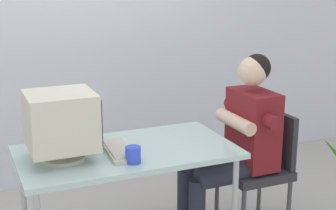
{
  "coord_description": "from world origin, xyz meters",
  "views": [
    {
      "loc": [
        -0.91,
        -2.73,
        1.77
      ],
      "look_at": [
        0.27,
        0.0,
        0.97
      ],
      "focal_mm": 53.99,
      "sensor_mm": 36.0,
      "label": 1
    }
  ],
  "objects_px": {
    "person_seated": "(237,140)",
    "office_chair": "(261,163)",
    "keyboard": "(119,150)",
    "desk_mug": "(133,155)",
    "crt_monitor": "(62,122)",
    "desk": "(127,158)"
  },
  "relations": [
    {
      "from": "person_seated",
      "to": "office_chair",
      "type": "bearing_deg",
      "value": 0.0
    },
    {
      "from": "keyboard",
      "to": "desk_mug",
      "type": "xyz_separation_m",
      "value": [
        0.02,
        -0.19,
        0.03
      ]
    },
    {
      "from": "crt_monitor",
      "to": "desk",
      "type": "bearing_deg",
      "value": 1.07
    },
    {
      "from": "keyboard",
      "to": "desk_mug",
      "type": "distance_m",
      "value": 0.19
    },
    {
      "from": "desk",
      "to": "keyboard",
      "type": "distance_m",
      "value": 0.09
    },
    {
      "from": "person_seated",
      "to": "desk_mug",
      "type": "height_order",
      "value": "person_seated"
    },
    {
      "from": "crt_monitor",
      "to": "keyboard",
      "type": "distance_m",
      "value": 0.39
    },
    {
      "from": "person_seated",
      "to": "keyboard",
      "type": "bearing_deg",
      "value": -176.48
    },
    {
      "from": "desk",
      "to": "crt_monitor",
      "type": "xyz_separation_m",
      "value": [
        -0.38,
        -0.01,
        0.28
      ]
    },
    {
      "from": "desk",
      "to": "desk_mug",
      "type": "relative_size",
      "value": 13.29
    },
    {
      "from": "desk",
      "to": "office_chair",
      "type": "relative_size",
      "value": 1.58
    },
    {
      "from": "desk_mug",
      "to": "crt_monitor",
      "type": "bearing_deg",
      "value": 149.39
    },
    {
      "from": "keyboard",
      "to": "crt_monitor",
      "type": "bearing_deg",
      "value": 177.11
    },
    {
      "from": "keyboard",
      "to": "person_seated",
      "type": "xyz_separation_m",
      "value": [
        0.85,
        0.05,
        -0.07
      ]
    },
    {
      "from": "desk",
      "to": "person_seated",
      "type": "height_order",
      "value": "person_seated"
    },
    {
      "from": "crt_monitor",
      "to": "person_seated",
      "type": "height_order",
      "value": "person_seated"
    },
    {
      "from": "desk",
      "to": "desk_mug",
      "type": "bearing_deg",
      "value": -99.39
    },
    {
      "from": "crt_monitor",
      "to": "keyboard",
      "type": "bearing_deg",
      "value": -2.89
    },
    {
      "from": "crt_monitor",
      "to": "person_seated",
      "type": "relative_size",
      "value": 0.32
    },
    {
      "from": "person_seated",
      "to": "desk_mug",
      "type": "relative_size",
      "value": 12.64
    },
    {
      "from": "keyboard",
      "to": "person_seated",
      "type": "bearing_deg",
      "value": 3.52
    },
    {
      "from": "keyboard",
      "to": "office_chair",
      "type": "height_order",
      "value": "office_chair"
    }
  ]
}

